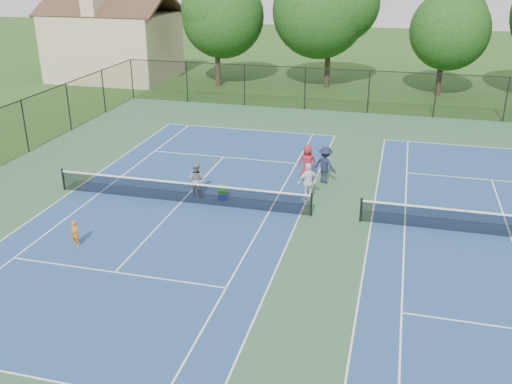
% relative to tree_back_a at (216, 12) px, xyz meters
% --- Properties ---
extents(ground, '(140.00, 140.00, 0.00)m').
position_rel_tree_back_a_xyz_m(ground, '(13.00, -24.00, -6.04)').
color(ground, '#234716').
rests_on(ground, ground).
extents(court_pad, '(36.00, 36.00, 0.01)m').
position_rel_tree_back_a_xyz_m(court_pad, '(13.00, -24.00, -6.03)').
color(court_pad, '#315837').
rests_on(court_pad, ground).
extents(tennis_court_left, '(12.00, 23.83, 1.07)m').
position_rel_tree_back_a_xyz_m(tennis_court_left, '(6.00, -24.00, -5.94)').
color(tennis_court_left, navy).
rests_on(tennis_court_left, ground).
extents(tennis_court_right, '(12.00, 23.83, 1.07)m').
position_rel_tree_back_a_xyz_m(tennis_court_right, '(20.00, -24.00, -5.94)').
color(tennis_court_right, navy).
rests_on(tennis_court_right, ground).
extents(perimeter_fence, '(36.08, 36.08, 3.02)m').
position_rel_tree_back_a_xyz_m(perimeter_fence, '(13.00, -24.00, -4.44)').
color(perimeter_fence, black).
rests_on(perimeter_fence, ground).
extents(tree_back_a, '(6.80, 6.80, 9.15)m').
position_rel_tree_back_a_xyz_m(tree_back_a, '(0.00, 0.00, 0.00)').
color(tree_back_a, '#2D2116').
rests_on(tree_back_a, ground).
extents(tree_back_b, '(7.60, 7.60, 10.03)m').
position_rel_tree_back_a_xyz_m(tree_back_b, '(9.00, 2.00, 0.56)').
color(tree_back_b, '#2D2116').
rests_on(tree_back_b, ground).
extents(tree_back_c, '(6.00, 6.00, 8.40)m').
position_rel_tree_back_a_xyz_m(tree_back_c, '(18.00, 1.00, -0.56)').
color(tree_back_c, '#2D2116').
rests_on(tree_back_c, ground).
extents(clapboard_house, '(10.80, 8.10, 7.65)m').
position_rel_tree_back_a_xyz_m(clapboard_house, '(-10.00, 1.00, -2.95)').
color(clapboard_house, tan).
rests_on(clapboard_house, ground).
extents(child_player, '(0.44, 0.36, 1.05)m').
position_rel_tree_back_a_xyz_m(child_player, '(3.62, -28.95, -5.51)').
color(child_player, orange).
rests_on(child_player, ground).
extents(instructor, '(0.88, 0.74, 1.60)m').
position_rel_tree_back_a_xyz_m(instructor, '(6.43, -23.08, -5.24)').
color(instructor, gray).
rests_on(instructor, ground).
extents(bystander_a, '(1.12, 1.00, 1.83)m').
position_rel_tree_back_a_xyz_m(bystander_a, '(11.54, -22.43, -5.12)').
color(bystander_a, white).
rests_on(bystander_a, ground).
extents(bystander_b, '(1.37, 1.14, 1.85)m').
position_rel_tree_back_a_xyz_m(bystander_b, '(11.96, -19.98, -5.11)').
color(bystander_b, '#171B34').
rests_on(bystander_b, ground).
extents(bystander_c, '(0.96, 0.71, 1.79)m').
position_rel_tree_back_a_xyz_m(bystander_c, '(11.05, -19.77, -5.15)').
color(bystander_c, maroon).
rests_on(bystander_c, ground).
extents(ball_crate, '(0.43, 0.35, 0.30)m').
position_rel_tree_back_a_xyz_m(ball_crate, '(7.73, -23.26, -5.89)').
color(ball_crate, '#162B9C').
rests_on(ball_crate, ground).
extents(ball_hopper, '(0.37, 0.30, 0.39)m').
position_rel_tree_back_a_xyz_m(ball_hopper, '(7.73, -23.26, -5.54)').
color(ball_hopper, green).
rests_on(ball_hopper, ball_crate).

